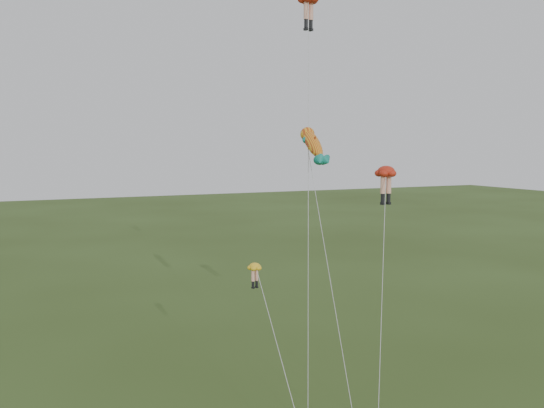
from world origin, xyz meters
name	(u,v)px	position (x,y,z in m)	size (l,w,h in m)	color
legs_kite_red_high	(309,7)	(4.40, 9.65, 23.81)	(6.05, 10.63, 24.79)	red
legs_kite_red_mid	(386,178)	(6.30, 3.44, 12.87)	(4.76, 6.07, 13.62)	red
legs_kite_yellow	(259,283)	(-2.60, 1.85, 7.80)	(0.96, 6.28, 8.76)	yellow
fish_kite	(313,144)	(2.30, 5.14, 14.87)	(2.31, 9.43, 16.15)	#FFAF20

